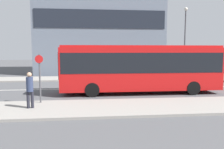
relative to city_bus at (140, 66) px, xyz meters
name	(u,v)px	position (x,y,z in m)	size (l,w,h in m)	color
ground_plane	(100,89)	(-2.82, 2.09, -1.96)	(120.00, 120.00, 0.00)	#4F4F51
sidewalk_near	(105,108)	(-2.82, -4.16, -1.89)	(44.00, 3.50, 0.13)	gray
sidewalk_far	(97,78)	(-2.82, 8.34, -1.89)	(44.00, 3.50, 0.13)	gray
lane_centerline	(100,89)	(-2.82, 2.09, -1.95)	(41.80, 0.16, 0.01)	silver
city_bus	(140,66)	(0.00, 0.00, 0.00)	(11.27, 2.48, 3.41)	red
parked_car_0	(220,75)	(9.57, 5.48, -1.35)	(3.91, 1.83, 1.25)	#A39E84
pedestrian_near_stop	(30,88)	(-6.65, -4.10, -0.77)	(0.35, 0.34, 1.84)	#23232D
bus_stop_sign	(40,75)	(-6.40, -2.93, -0.24)	(0.44, 0.12, 2.73)	#4C4C51
street_lamp	(185,36)	(6.48, 7.18, 2.68)	(0.36, 0.36, 7.46)	#4C4C51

